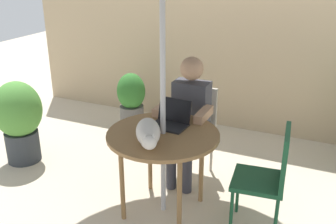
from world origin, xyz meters
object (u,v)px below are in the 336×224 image
laptop (172,118)px  potted_plant_corner (19,118)px  cat (148,133)px  chair_occupied (194,124)px  chair_empty (270,173)px  patio_table (163,141)px  potted_plant_near_fence (131,101)px  person_seated (189,114)px

laptop → potted_plant_corner: laptop is taller
laptop → cat: 0.41m
chair_occupied → chair_empty: size_ratio=1.00×
patio_table → potted_plant_near_fence: potted_plant_near_fence is taller
chair_occupied → chair_empty: 1.09m
chair_occupied → potted_plant_near_fence: 1.24m
cat → potted_plant_corner: 1.84m
chair_empty → person_seated: 1.02m
person_seated → cat: 0.80m
chair_empty → chair_occupied: bearing=143.5°
patio_table → laptop: (-0.01, 0.19, 0.13)m
laptop → person_seated: bearing=89.2°
potted_plant_corner → chair_occupied: bearing=16.8°
potted_plant_near_fence → chair_empty: bearing=-33.2°
laptop → potted_plant_near_fence: size_ratio=0.41×
person_seated → potted_plant_corner: size_ratio=1.38×
chair_occupied → chair_empty: bearing=-36.5°
person_seated → laptop: bearing=-90.8°
chair_empty → cat: (-0.90, -0.31, 0.30)m
person_seated → potted_plant_corner: person_seated is taller
potted_plant_corner → patio_table: bearing=-6.4°
chair_empty → potted_plant_corner: (-2.66, 0.11, -0.03)m
chair_empty → potted_plant_corner: bearing=177.7°
potted_plant_near_fence → potted_plant_corner: (-0.72, -1.16, 0.10)m
patio_table → person_seated: bearing=90.0°
chair_empty → cat: size_ratio=1.51×
chair_occupied → person_seated: (0.00, -0.16, 0.17)m
chair_occupied → person_seated: 0.23m
person_seated → patio_table: bearing=-90.0°
patio_table → potted_plant_near_fence: 1.75m
person_seated → cat: (-0.03, -0.79, 0.13)m
chair_occupied → potted_plant_corner: (-1.79, -0.54, -0.03)m
chair_empty → laptop: (-0.88, 0.10, 0.28)m
chair_empty → potted_plant_near_fence: 2.32m
patio_table → chair_empty: size_ratio=1.03×
patio_table → potted_plant_corner: (-1.79, 0.20, -0.17)m
person_seated → laptop: (-0.01, -0.39, 0.11)m
patio_table → chair_empty: chair_empty is taller
chair_empty → potted_plant_corner: 2.66m
chair_empty → cat: cat is taller
chair_occupied → potted_plant_corner: chair_occupied is taller
chair_occupied → potted_plant_near_fence: (-1.07, 0.62, -0.12)m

